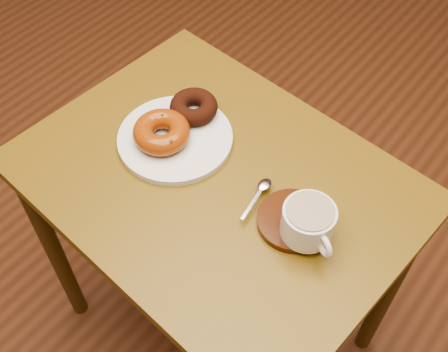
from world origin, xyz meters
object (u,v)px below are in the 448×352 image
Objects in this scene: donut_plate at (175,139)px; coffee_cup at (309,222)px; cafe_table at (217,210)px; saucer at (293,220)px.

donut_plate is 1.99× the size of coffee_cup.
saucer reaches higher than cafe_table.
donut_plate is (-0.12, 0.02, 0.12)m from cafe_table.
cafe_table is at bearing -153.12° from coffee_cup.
saucer is 0.05m from coffee_cup.
donut_plate is at bearing -156.40° from coffee_cup.
donut_plate and saucer have the same top height.
cafe_table is 0.26m from coffee_cup.
donut_plate is 0.34m from coffee_cup.
donut_plate reaches higher than cafe_table.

